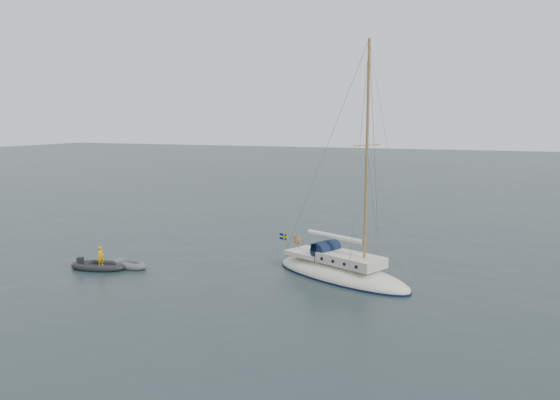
% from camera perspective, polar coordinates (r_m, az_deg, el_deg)
% --- Properties ---
extents(ground, '(300.00, 300.00, 0.00)m').
position_cam_1_polar(ground, '(33.66, -0.13, -7.60)').
color(ground, black).
rests_on(ground, ground).
extents(sailboat, '(9.97, 2.98, 14.20)m').
position_cam_1_polar(sailboat, '(32.47, 6.42, -6.29)').
color(sailboat, beige).
rests_on(sailboat, ground).
extents(dinghy, '(2.95, 1.33, 0.42)m').
position_cam_1_polar(dinghy, '(36.15, -15.60, -6.49)').
color(dinghy, '#4D4D52').
rests_on(dinghy, ground).
extents(rib, '(3.64, 1.66, 1.47)m').
position_cam_1_polar(rib, '(36.24, -18.44, -6.50)').
color(rib, black).
rests_on(rib, ground).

